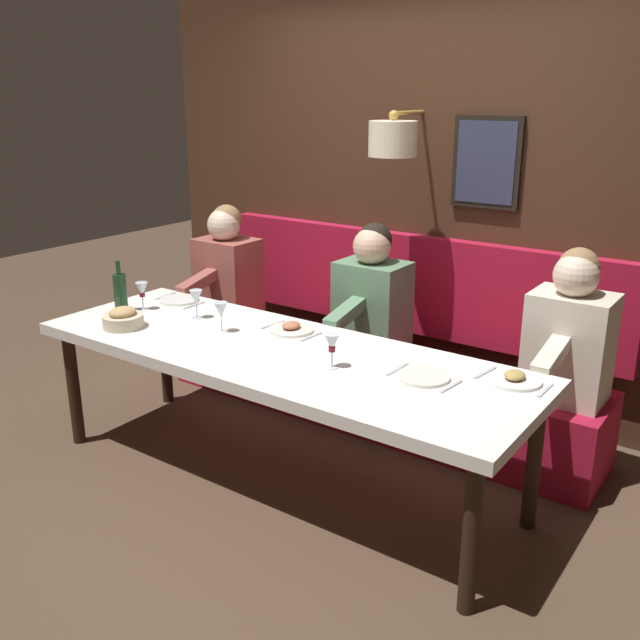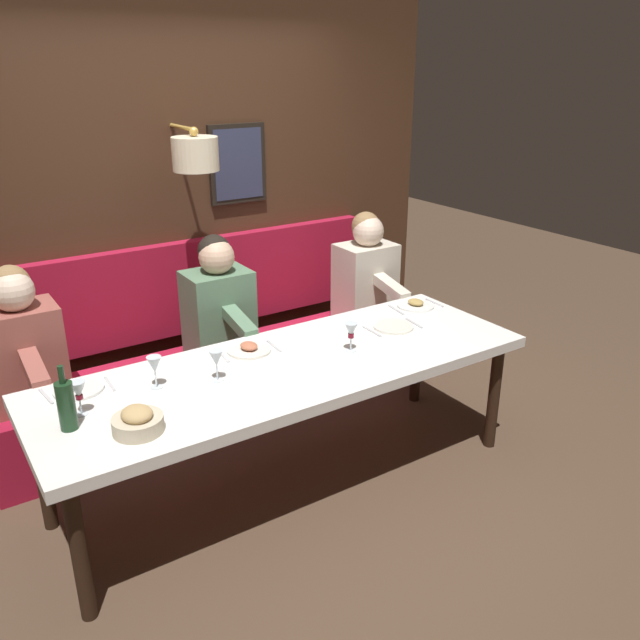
% 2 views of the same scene
% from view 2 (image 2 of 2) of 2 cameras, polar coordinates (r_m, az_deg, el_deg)
% --- Properties ---
extents(ground_plane, '(12.00, 12.00, 0.00)m').
position_cam_2_polar(ground_plane, '(3.82, -2.52, -13.87)').
color(ground_plane, '#4C3828').
extents(dining_table, '(0.90, 2.64, 0.74)m').
position_cam_2_polar(dining_table, '(3.47, -2.70, -4.73)').
color(dining_table, silver).
rests_on(dining_table, ground_plane).
extents(banquette_bench, '(0.52, 2.84, 0.45)m').
position_cam_2_polar(banquette_bench, '(4.39, -8.61, -5.67)').
color(banquette_bench, maroon).
rests_on(banquette_bench, ground_plane).
extents(back_wall_panel, '(0.59, 4.04, 2.90)m').
position_cam_2_polar(back_wall_panel, '(4.52, -12.56, 10.23)').
color(back_wall_panel, '#422819').
rests_on(back_wall_panel, ground_plane).
extents(diner_nearest, '(0.60, 0.40, 0.79)m').
position_cam_2_polar(diner_nearest, '(4.72, 4.04, 4.28)').
color(diner_nearest, beige).
rests_on(diner_nearest, banquette_bench).
extents(diner_near, '(0.60, 0.40, 0.79)m').
position_cam_2_polar(diner_near, '(4.15, -8.84, 1.60)').
color(diner_near, '#567A5B').
rests_on(diner_near, banquette_bench).
extents(diner_middle, '(0.60, 0.40, 0.79)m').
position_cam_2_polar(diner_middle, '(3.86, -24.56, -1.78)').
color(diner_middle, '#934C42').
rests_on(diner_middle, banquette_bench).
extents(place_setting_0, '(0.24, 0.32, 0.01)m').
position_cam_2_polar(place_setting_0, '(3.38, -20.29, -5.68)').
color(place_setting_0, silver).
rests_on(place_setting_0, dining_table).
extents(place_setting_1, '(0.24, 0.32, 0.05)m').
position_cam_2_polar(place_setting_1, '(3.60, -6.20, -2.53)').
color(place_setting_1, silver).
rests_on(place_setting_1, dining_table).
extents(place_setting_2, '(0.24, 0.32, 0.01)m').
position_cam_2_polar(place_setting_2, '(3.92, 6.41, -0.58)').
color(place_setting_2, silver).
rests_on(place_setting_2, dining_table).
extents(place_setting_3, '(0.24, 0.32, 0.05)m').
position_cam_2_polar(place_setting_3, '(4.27, 8.34, 1.32)').
color(place_setting_3, white).
rests_on(place_setting_3, dining_table).
extents(wine_glass_0, '(0.07, 0.07, 0.16)m').
position_cam_2_polar(wine_glass_0, '(3.26, -9.03, -3.39)').
color(wine_glass_0, silver).
rests_on(wine_glass_0, dining_table).
extents(wine_glass_1, '(0.07, 0.07, 0.16)m').
position_cam_2_polar(wine_glass_1, '(3.25, -14.22, -3.88)').
color(wine_glass_1, silver).
rests_on(wine_glass_1, dining_table).
extents(wine_glass_2, '(0.07, 0.07, 0.16)m').
position_cam_2_polar(wine_glass_2, '(3.55, 2.72, -1.00)').
color(wine_glass_2, silver).
rests_on(wine_glass_2, dining_table).
extents(wine_glass_3, '(0.07, 0.07, 0.16)m').
position_cam_2_polar(wine_glass_3, '(3.11, -20.30, -5.87)').
color(wine_glass_3, silver).
rests_on(wine_glass_3, dining_table).
extents(wine_bottle, '(0.08, 0.08, 0.30)m').
position_cam_2_polar(wine_bottle, '(3.01, -21.24, -6.91)').
color(wine_bottle, '#19381E').
rests_on(wine_bottle, dining_table).
extents(bread_bowl, '(0.22, 0.22, 0.12)m').
position_cam_2_polar(bread_bowl, '(2.93, -15.60, -8.52)').
color(bread_bowl, beige).
rests_on(bread_bowl, dining_table).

